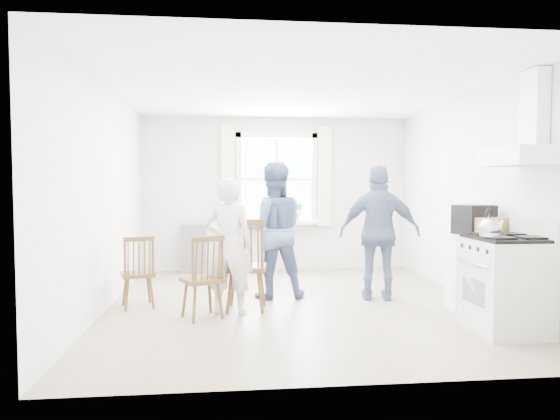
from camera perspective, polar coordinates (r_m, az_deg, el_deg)
The scene contains 16 objects.
room_shell at distance 6.05m, azimuth 1.87°, elevation 1.37°, with size 4.62×5.12×2.64m.
window_assembly at distance 8.48m, azimuth -0.38°, elevation 2.93°, with size 1.88×0.24×1.70m.
range_hood at distance 5.49m, azimuth 26.12°, elevation 7.17°, with size 0.45×0.76×0.94m.
shelf_unit at distance 8.41m, azimuth -9.87°, elevation -4.37°, with size 0.40×0.30×0.80m, color slate.
gas_stove at distance 5.48m, azimuth 24.33°, elevation -7.66°, with size 0.68×0.76×1.12m.
kettle at distance 5.19m, azimuth 22.85°, elevation -1.93°, with size 0.21×0.21×0.29m.
low_cabinet at distance 6.12m, azimuth 21.57°, elevation -6.83°, with size 0.50×0.55×0.90m, color white.
stereo_stack at distance 6.07m, azimuth 21.29°, elevation -1.04°, with size 0.45×0.42×0.33m.
cardboard_box at distance 5.92m, azimuth 22.92°, elevation -1.80°, with size 0.32×0.23×0.20m, color tan.
windsor_chair_a at distance 6.11m, azimuth -15.86°, elevation -5.98°, with size 0.45×0.45×0.87m.
windsor_chair_b at distance 5.73m, azimuth -4.01°, elevation -5.12°, with size 0.51×0.50×1.09m.
windsor_chair_c at distance 5.46m, azimuth -8.50°, elevation -6.62°, with size 0.52×0.51×0.92m.
person_left at distance 5.66m, azimuth -5.89°, elevation -4.12°, with size 0.56×0.56×1.55m, color silver.
person_mid at distance 6.44m, azimuth -0.81°, elevation -2.33°, with size 0.85×0.85×1.75m, color #485A86.
person_right at distance 6.44m, azimuth 11.31°, elevation -2.54°, with size 1.00×1.00×1.71m, color navy.
potted_plant at distance 8.45m, azimuth 2.05°, elevation -0.24°, with size 0.16×0.16×0.29m, color #367A3E.
Camera 1 is at (-0.82, -5.99, 1.47)m, focal length 32.00 mm.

